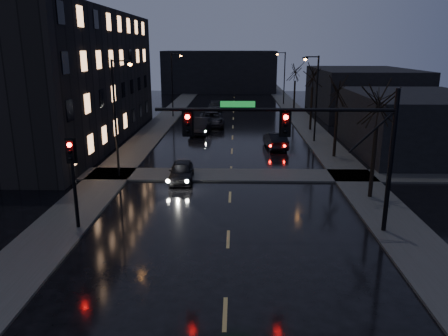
# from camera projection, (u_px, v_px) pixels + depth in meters

# --- Properties ---
(sidewalk_left) EXTENTS (3.00, 140.00, 0.12)m
(sidewalk_left) POSITION_uv_depth(u_px,v_px,m) (154.00, 131.00, 46.85)
(sidewalk_left) COLOR #2D2D2B
(sidewalk_left) RESTS_ON ground
(sidewalk_right) EXTENTS (3.00, 140.00, 0.12)m
(sidewalk_right) POSITION_uv_depth(u_px,v_px,m) (312.00, 132.00, 46.40)
(sidewalk_right) COLOR #2D2D2B
(sidewalk_right) RESTS_ON ground
(sidewalk_cross) EXTENTS (40.00, 3.00, 0.12)m
(sidewalk_cross) POSITION_uv_depth(u_px,v_px,m) (231.00, 175.00, 30.73)
(sidewalk_cross) COLOR #2D2D2B
(sidewalk_cross) RESTS_ON ground
(apartment_block) EXTENTS (12.00, 30.00, 12.00)m
(apartment_block) POSITION_uv_depth(u_px,v_px,m) (56.00, 78.00, 40.65)
(apartment_block) COLOR black
(apartment_block) RESTS_ON ground
(commercial_right_near) EXTENTS (10.00, 14.00, 5.00)m
(commercial_right_near) POSITION_uv_depth(u_px,v_px,m) (415.00, 124.00, 36.90)
(commercial_right_near) COLOR black
(commercial_right_near) RESTS_ON ground
(commercial_right_far) EXTENTS (12.00, 18.00, 6.00)m
(commercial_right_far) POSITION_uv_depth(u_px,v_px,m) (361.00, 92.00, 57.91)
(commercial_right_far) COLOR black
(commercial_right_far) RESTS_ON ground
(far_block) EXTENTS (22.00, 10.00, 8.00)m
(far_block) POSITION_uv_depth(u_px,v_px,m) (219.00, 72.00, 87.05)
(far_block) COLOR black
(far_block) RESTS_ON ground
(signal_mast) EXTENTS (11.11, 0.41, 7.00)m
(signal_mast) POSITION_uv_depth(u_px,v_px,m) (312.00, 134.00, 20.19)
(signal_mast) COLOR black
(signal_mast) RESTS_ON ground
(signal_pole_left) EXTENTS (0.35, 0.41, 4.53)m
(signal_pole_left) POSITION_uv_depth(u_px,v_px,m) (73.00, 171.00, 20.98)
(signal_pole_left) COLOR black
(signal_pole_left) RESTS_ON ground
(tree_near) EXTENTS (3.52, 3.52, 8.08)m
(tree_near) POSITION_uv_depth(u_px,v_px,m) (380.00, 94.00, 24.53)
(tree_near) COLOR black
(tree_near) RESTS_ON ground
(tree_mid_a) EXTENTS (3.30, 3.30, 7.58)m
(tree_mid_a) POSITION_uv_depth(u_px,v_px,m) (339.00, 86.00, 34.26)
(tree_mid_a) COLOR black
(tree_mid_a) RESTS_ON ground
(tree_mid_b) EXTENTS (3.74, 3.74, 8.59)m
(tree_mid_b) POSITION_uv_depth(u_px,v_px,m) (313.00, 68.00, 45.61)
(tree_mid_b) COLOR black
(tree_mid_b) RESTS_ON ground
(tree_far) EXTENTS (3.43, 3.43, 7.88)m
(tree_far) POSITION_uv_depth(u_px,v_px,m) (296.00, 67.00, 59.24)
(tree_far) COLOR black
(tree_far) RESTS_ON ground
(streetlight_l_near) EXTENTS (1.53, 0.28, 8.00)m
(streetlight_l_near) POSITION_uv_depth(u_px,v_px,m) (118.00, 109.00, 29.19)
(streetlight_l_near) COLOR black
(streetlight_l_near) RESTS_ON ground
(streetlight_l_far) EXTENTS (1.53, 0.28, 8.00)m
(streetlight_l_far) POSITION_uv_depth(u_px,v_px,m) (174.00, 80.00, 55.19)
(streetlight_l_far) COLOR black
(streetlight_l_far) RESTS_ON ground
(streetlight_r_mid) EXTENTS (1.53, 0.28, 8.00)m
(streetlight_r_mid) POSITION_uv_depth(u_px,v_px,m) (314.00, 92.00, 40.35)
(streetlight_r_mid) COLOR black
(streetlight_r_mid) RESTS_ON ground
(streetlight_r_far) EXTENTS (1.53, 0.28, 8.00)m
(streetlight_r_far) POSITION_uv_depth(u_px,v_px,m) (283.00, 74.00, 67.31)
(streetlight_r_far) COLOR black
(streetlight_r_far) RESTS_ON ground
(oncoming_car_a) EXTENTS (1.79, 4.02, 1.34)m
(oncoming_car_a) POSITION_uv_depth(u_px,v_px,m) (181.00, 171.00, 29.44)
(oncoming_car_a) COLOR black
(oncoming_car_a) RESTS_ON ground
(oncoming_car_b) EXTENTS (2.20, 5.08, 1.63)m
(oncoming_car_b) POSITION_uv_depth(u_px,v_px,m) (201.00, 126.00, 45.61)
(oncoming_car_b) COLOR black
(oncoming_car_b) RESTS_ON ground
(oncoming_car_c) EXTENTS (3.18, 6.02, 1.61)m
(oncoming_car_c) POSITION_uv_depth(u_px,v_px,m) (212.00, 119.00, 49.81)
(oncoming_car_c) COLOR black
(oncoming_car_c) RESTS_ON ground
(oncoming_car_d) EXTENTS (2.01, 4.85, 1.40)m
(oncoming_car_d) POSITION_uv_depth(u_px,v_px,m) (215.00, 107.00, 60.92)
(oncoming_car_d) COLOR black
(oncoming_car_d) RESTS_ON ground
(lead_car) EXTENTS (2.03, 4.56, 1.45)m
(lead_car) POSITION_uv_depth(u_px,v_px,m) (275.00, 140.00, 38.92)
(lead_car) COLOR black
(lead_car) RESTS_ON ground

